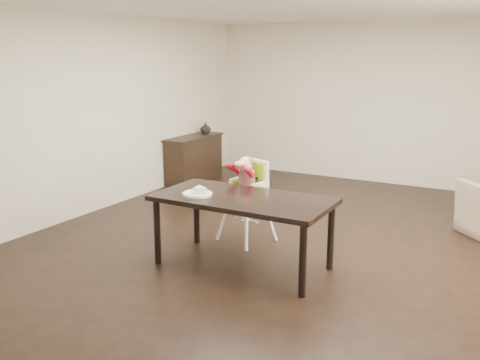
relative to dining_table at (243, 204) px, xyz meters
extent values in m
plane|color=black|center=(0.20, 0.94, -0.67)|extent=(7.00, 7.00, 0.00)
cube|color=beige|center=(0.20, 4.44, 0.68)|extent=(6.00, 0.02, 2.70)
cube|color=beige|center=(0.20, -2.56, 0.68)|extent=(6.00, 0.02, 2.70)
cube|color=beige|center=(-2.80, 0.94, 0.68)|extent=(0.02, 7.00, 2.70)
cube|color=white|center=(0.20, 0.94, 2.03)|extent=(6.00, 7.00, 0.02)
cube|color=black|center=(0.00, 0.00, 0.05)|extent=(1.80, 0.90, 0.05)
cylinder|color=black|center=(-0.82, -0.37, -0.32)|extent=(0.07, 0.07, 0.70)
cylinder|color=black|center=(0.82, -0.37, -0.32)|extent=(0.07, 0.07, 0.70)
cylinder|color=black|center=(-0.82, 0.37, -0.32)|extent=(0.07, 0.07, 0.70)
cylinder|color=black|center=(0.82, 0.37, -0.32)|extent=(0.07, 0.07, 0.70)
cylinder|color=white|center=(-0.59, 0.60, -0.40)|extent=(0.05, 0.05, 0.54)
cylinder|color=white|center=(-0.22, 0.48, -0.40)|extent=(0.05, 0.05, 0.54)
cylinder|color=white|center=(-0.48, 0.96, -0.40)|extent=(0.05, 0.05, 0.54)
cylinder|color=white|center=(-0.11, 0.85, -0.40)|extent=(0.05, 0.05, 0.54)
cube|color=white|center=(-0.35, 0.72, -0.13)|extent=(0.47, 0.44, 0.05)
cube|color=#97D91B|center=(-0.35, 0.72, -0.10)|extent=(0.38, 0.37, 0.03)
cube|color=white|center=(-0.30, 0.87, 0.09)|extent=(0.38, 0.16, 0.40)
cube|color=#97D91B|center=(-0.31, 0.84, 0.08)|extent=(0.32, 0.11, 0.37)
cube|color=black|center=(-0.39, 0.79, 0.08)|extent=(0.08, 0.17, 0.02)
cube|color=black|center=(-0.27, 0.75, 0.08)|extent=(0.08, 0.17, 0.02)
cylinder|color=#A01D12|center=(-0.35, 0.72, 0.05)|extent=(0.28, 0.28, 0.26)
sphere|color=beige|center=(-0.35, 0.71, 0.26)|extent=(0.22, 0.22, 0.17)
ellipsoid|color=brown|center=(-0.35, 0.73, 0.28)|extent=(0.22, 0.21, 0.13)
sphere|color=beige|center=(-0.41, 0.63, 0.26)|extent=(0.10, 0.10, 0.08)
sphere|color=beige|center=(-0.35, 0.61, 0.26)|extent=(0.10, 0.10, 0.08)
cylinder|color=white|center=(-0.44, -0.17, 0.09)|extent=(0.36, 0.36, 0.02)
torus|color=white|center=(-0.44, -0.17, 0.10)|extent=(0.36, 0.36, 0.02)
cube|color=black|center=(-2.58, 2.94, -0.29)|extent=(0.40, 1.20, 0.76)
cube|color=black|center=(-2.58, 2.94, 0.10)|extent=(0.44, 1.26, 0.03)
imported|color=#99999E|center=(-2.58, 3.32, 0.21)|extent=(0.25, 0.26, 0.19)
camera|label=1|loc=(2.52, -4.59, 1.50)|focal=40.00mm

